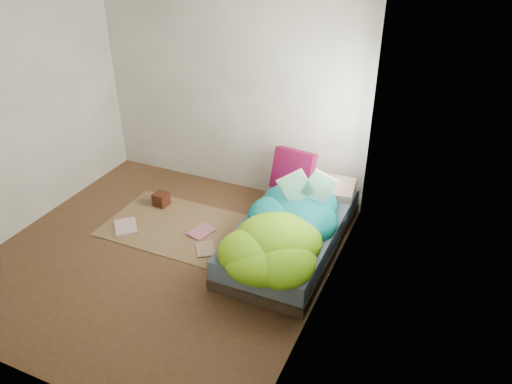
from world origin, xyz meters
TOP-DOWN VIEW (x-y plane):
  - ground at (0.00, 0.00)m, footprint 3.50×3.50m
  - room_walls at (0.01, 0.01)m, footprint 3.54×3.54m
  - bed at (1.22, 0.72)m, footprint 1.00×2.00m
  - duvet at (1.22, 0.50)m, footprint 0.96×1.84m
  - rug at (-0.15, 0.55)m, footprint 1.60×1.10m
  - pillow_floral at (1.40, 1.46)m, footprint 0.63×0.43m
  - pillow_magenta at (0.98, 1.39)m, footprint 0.50×0.21m
  - open_book at (1.35, 0.83)m, footprint 0.51×0.29m
  - wooden_box at (-0.56, 0.88)m, footprint 0.18×0.18m
  - floor_book_a at (-0.75, 0.20)m, footprint 0.41×0.42m
  - floor_book_b at (0.09, 0.58)m, footprint 0.30×0.35m
  - floor_book_c at (0.31, 0.22)m, footprint 0.32×0.34m

SIDE VIEW (x-z plane):
  - ground at x=0.00m, z-range 0.00..0.00m
  - rug at x=-0.15m, z-range 0.00..0.01m
  - floor_book_c at x=0.31m, z-range 0.01..0.03m
  - floor_book_a at x=-0.75m, z-range 0.01..0.04m
  - floor_book_b at x=0.09m, z-range 0.01..0.04m
  - wooden_box at x=-0.56m, z-range 0.01..0.18m
  - bed at x=1.22m, z-range 0.00..0.34m
  - pillow_floral at x=1.40m, z-range 0.34..0.47m
  - duvet at x=1.22m, z-range 0.34..0.68m
  - pillow_magenta at x=0.98m, z-range 0.34..0.82m
  - open_book at x=1.35m, z-range 0.68..0.99m
  - room_walls at x=0.01m, z-range 0.32..2.94m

